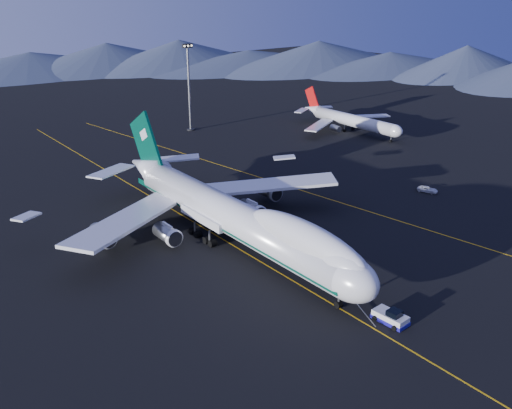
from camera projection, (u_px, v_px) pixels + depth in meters
ground at (234, 246)px, 103.19m from camera, size 500.00×500.00×0.00m
taxiway_line_main at (234, 246)px, 103.19m from camera, size 0.25×220.00×0.01m
taxiway_line_side at (317, 195)px, 127.58m from camera, size 28.08×198.09×0.01m
boeing_747 at (233, 216)px, 101.09m from camera, size 59.62×72.43×19.37m
pushback_tug at (390, 318)px, 79.79m from camera, size 3.22×5.24×2.21m
second_jet at (350, 120)px, 180.91m from camera, size 37.20×42.03×11.96m
service_van at (428, 189)px, 129.31m from camera, size 3.30×4.93×1.26m
floodlight_mast at (189, 87)px, 178.63m from camera, size 3.33×2.50×26.99m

